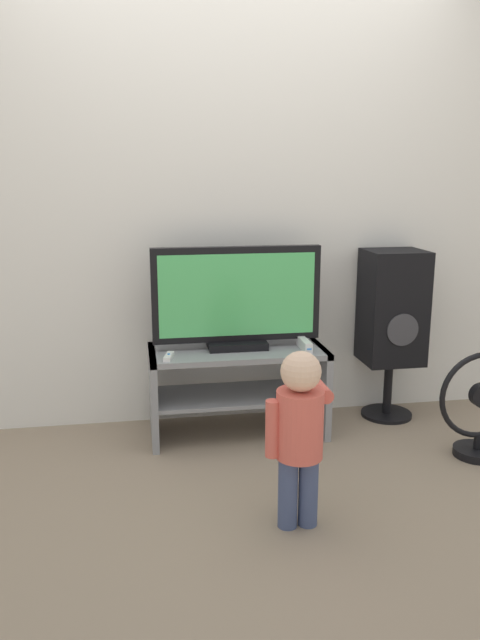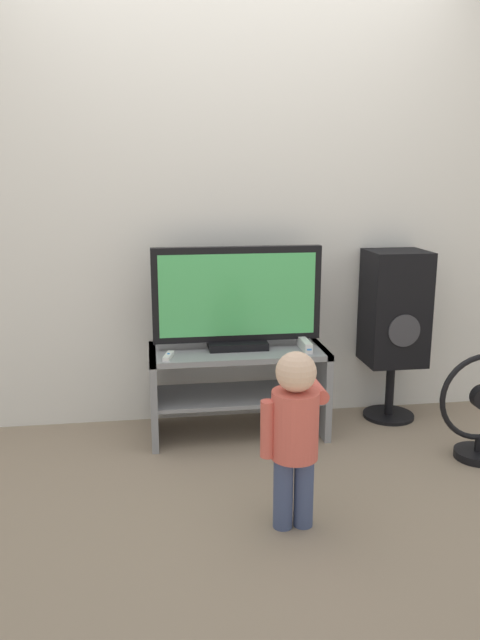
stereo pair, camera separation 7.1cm
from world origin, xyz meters
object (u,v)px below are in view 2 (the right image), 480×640
Objects in this scene: speaker_tower at (394,312)px; remote_primary at (168,356)px; game_console at (305,344)px; child at (295,425)px; television at (237,299)px.

remote_primary is at bearing -170.32° from speaker_tower.
remote_primary is (-0.73, -0.06, -0.02)m from game_console.
speaker_tower is (0.56, 0.16, 0.13)m from game_console.
speaker_tower is at bearing 51.87° from child.
television reaches higher than game_console.
television is 0.91× the size of speaker_tower.
speaker_tower is (0.91, 0.07, -0.12)m from television.
remote_primary is at bearing -158.74° from television.
game_console reaches higher than remote_primary.
speaker_tower is at bearing 4.62° from television.
television is 0.44m from game_console.
television is 0.48m from remote_primary.
game_console is at bearing 4.52° from remote_primary.
game_console is 0.93m from child.
speaker_tower reaches higher than child.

